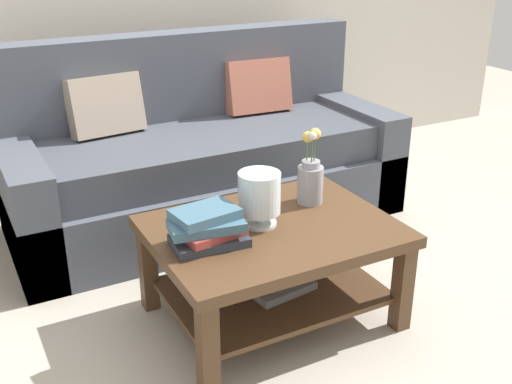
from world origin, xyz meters
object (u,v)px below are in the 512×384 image
coffee_table (273,252)px  glass_hurricane_vase (259,195)px  couch (202,160)px  book_stack_main (208,228)px  flower_pitcher (310,178)px

coffee_table → glass_hurricane_vase: 0.27m
couch → book_stack_main: bearing=-112.0°
book_stack_main → flower_pitcher: (0.58, 0.16, 0.05)m
couch → flower_pitcher: (0.12, -0.98, 0.21)m
book_stack_main → coffee_table: bearing=4.3°
couch → book_stack_main: 1.24m
couch → book_stack_main: couch is taller
coffee_table → book_stack_main: 0.37m
book_stack_main → flower_pitcher: 0.60m
book_stack_main → glass_hurricane_vase: 0.28m
glass_hurricane_vase → book_stack_main: bearing=-166.4°
coffee_table → glass_hurricane_vase: bearing=136.9°
glass_hurricane_vase → flower_pitcher: bearing=17.3°
couch → flower_pitcher: size_ratio=6.31×
flower_pitcher → coffee_table: bearing=-152.9°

